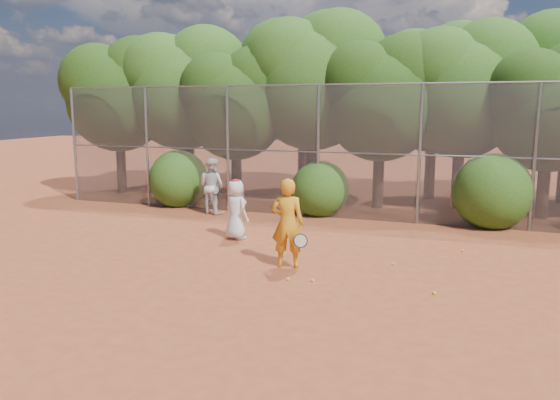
% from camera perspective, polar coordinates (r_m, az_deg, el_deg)
% --- Properties ---
extents(ground, '(80.00, 80.00, 0.00)m').
position_cam_1_polar(ground, '(11.07, 0.63, -8.03)').
color(ground, '#974122').
rests_on(ground, ground).
extents(fence_back, '(20.05, 0.09, 4.03)m').
position_cam_1_polar(fence_back, '(16.41, 6.98, 5.10)').
color(fence_back, gray).
rests_on(fence_back, ground).
extents(tree_0, '(4.38, 3.81, 6.00)m').
position_cam_1_polar(tree_0, '(22.11, -16.44, 10.87)').
color(tree_0, black).
rests_on(tree_0, ground).
extents(tree_1, '(4.64, 4.03, 6.35)m').
position_cam_1_polar(tree_1, '(21.21, -10.03, 11.81)').
color(tree_1, black).
rests_on(tree_1, ground).
extents(tree_2, '(3.99, 3.47, 5.47)m').
position_cam_1_polar(tree_2, '(19.45, -4.49, 10.40)').
color(tree_2, black).
rests_on(tree_2, ground).
extents(tree_3, '(4.89, 4.26, 6.70)m').
position_cam_1_polar(tree_3, '(19.58, 3.62, 12.78)').
color(tree_3, black).
rests_on(tree_3, ground).
extents(tree_4, '(4.19, 3.64, 5.73)m').
position_cam_1_polar(tree_4, '(18.44, 10.69, 10.83)').
color(tree_4, black).
rests_on(tree_4, ground).
extents(tree_5, '(4.51, 3.92, 6.17)m').
position_cam_1_polar(tree_5, '(19.03, 18.71, 11.32)').
color(tree_5, black).
rests_on(tree_5, ground).
extents(tree_6, '(3.86, 3.36, 5.29)m').
position_cam_1_polar(tree_6, '(18.15, 26.54, 9.07)').
color(tree_6, black).
rests_on(tree_6, ground).
extents(tree_9, '(4.83, 4.20, 6.62)m').
position_cam_1_polar(tree_9, '(23.71, -9.43, 12.03)').
color(tree_9, black).
rests_on(tree_9, ground).
extents(tree_10, '(5.15, 4.48, 7.06)m').
position_cam_1_polar(tree_10, '(21.98, 2.65, 13.08)').
color(tree_10, black).
rests_on(tree_10, ground).
extents(tree_11, '(4.64, 4.03, 6.35)m').
position_cam_1_polar(tree_11, '(20.68, 15.97, 11.63)').
color(tree_11, black).
rests_on(tree_11, ground).
extents(bush_0, '(2.00, 2.00, 2.00)m').
position_cam_1_polar(bush_0, '(18.94, -10.56, 2.44)').
color(bush_0, '#264E13').
rests_on(bush_0, ground).
extents(bush_1, '(1.80, 1.80, 1.80)m').
position_cam_1_polar(bush_1, '(17.04, 4.22, 1.42)').
color(bush_1, '#264E13').
rests_on(bush_1, ground).
extents(bush_2, '(2.20, 2.20, 2.20)m').
position_cam_1_polar(bush_2, '(16.46, 21.28, 1.16)').
color(bush_2, '#264E13').
rests_on(bush_2, ground).
extents(player_yellow, '(0.89, 0.59, 1.91)m').
position_cam_1_polar(player_yellow, '(11.49, 0.80, -2.45)').
color(player_yellow, orange).
rests_on(player_yellow, ground).
extents(player_teen, '(0.89, 0.76, 1.56)m').
position_cam_1_polar(player_teen, '(13.99, -4.62, -0.98)').
color(player_teen, silver).
rests_on(player_teen, ground).
extents(player_white, '(0.99, 0.85, 1.77)m').
position_cam_1_polar(player_white, '(17.37, -7.15, 1.48)').
color(player_white, silver).
rests_on(player_white, ground).
extents(ball_0, '(0.07, 0.07, 0.07)m').
position_cam_1_polar(ball_0, '(12.09, 11.71, -6.53)').
color(ball_0, gold).
rests_on(ball_0, ground).
extents(ball_1, '(0.07, 0.07, 0.07)m').
position_cam_1_polar(ball_1, '(10.78, 3.41, -8.37)').
color(ball_1, gold).
rests_on(ball_1, ground).
extents(ball_2, '(0.07, 0.07, 0.07)m').
position_cam_1_polar(ball_2, '(10.45, 15.83, -9.34)').
color(ball_2, gold).
rests_on(ball_2, ground).
extents(ball_3, '(0.07, 0.07, 0.07)m').
position_cam_1_polar(ball_3, '(10.83, 0.85, -8.26)').
color(ball_3, gold).
rests_on(ball_3, ground).
extents(ball_4, '(0.07, 0.07, 0.07)m').
position_cam_1_polar(ball_4, '(13.54, 18.53, -5.05)').
color(ball_4, gold).
rests_on(ball_4, ground).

